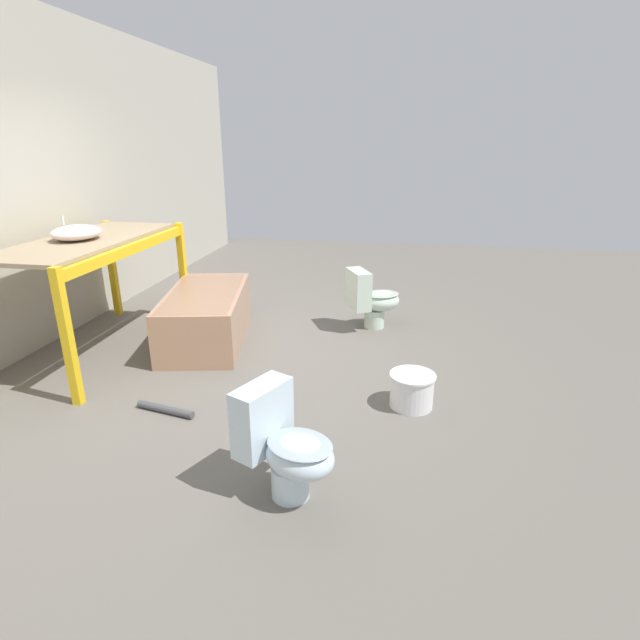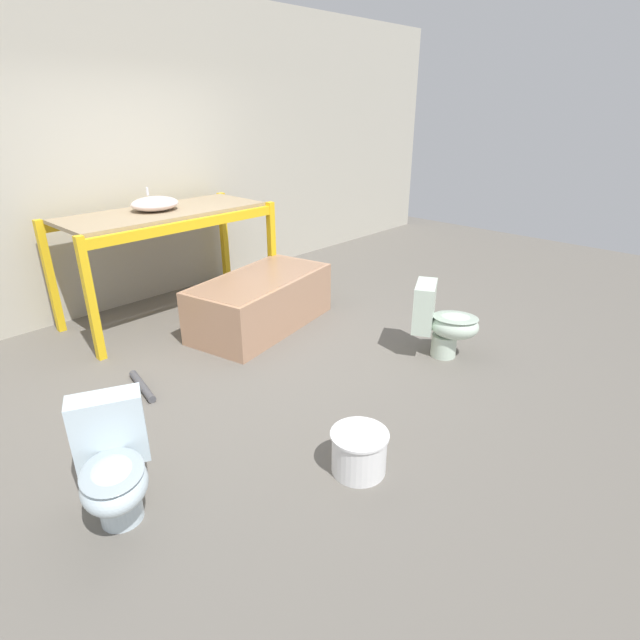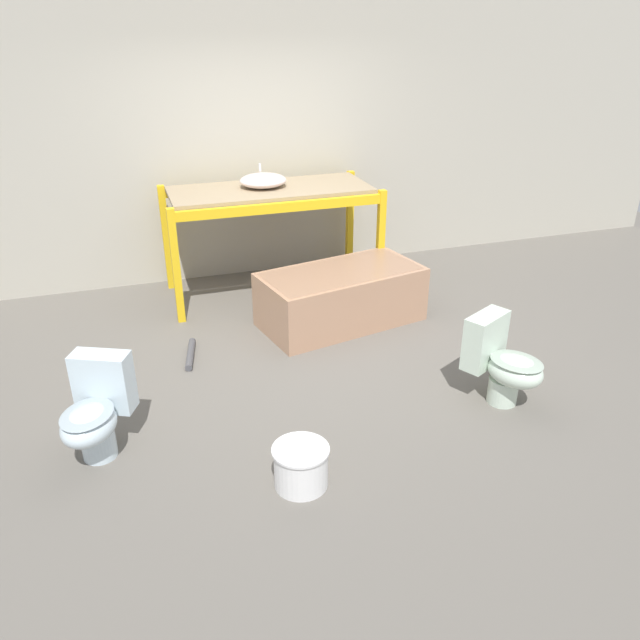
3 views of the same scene
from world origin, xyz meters
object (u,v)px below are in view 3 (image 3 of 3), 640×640
(bathtub_main, at_px, (341,293))
(bucket_white, at_px, (301,466))
(toilet_near, at_px, (96,411))
(sink_basin, at_px, (263,180))
(toilet_far, at_px, (502,362))

(bathtub_main, distance_m, bucket_white, 2.34)
(bathtub_main, relative_size, toilet_near, 2.44)
(sink_basin, bearing_deg, bathtub_main, -64.03)
(toilet_far, bearing_deg, sink_basin, 86.56)
(bathtub_main, xyz_separation_m, bucket_white, (-1.03, -2.09, -0.16))
(bathtub_main, height_order, toilet_near, toilet_near)
(bucket_white, bearing_deg, toilet_near, 148.20)
(toilet_near, bearing_deg, bathtub_main, 57.16)
(bathtub_main, bearing_deg, toilet_far, -79.56)
(sink_basin, relative_size, bathtub_main, 0.29)
(sink_basin, relative_size, toilet_far, 0.70)
(bathtub_main, height_order, toilet_far, toilet_far)
(sink_basin, height_order, toilet_near, sink_basin)
(toilet_near, distance_m, toilet_far, 2.87)
(sink_basin, distance_m, bucket_white, 3.29)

